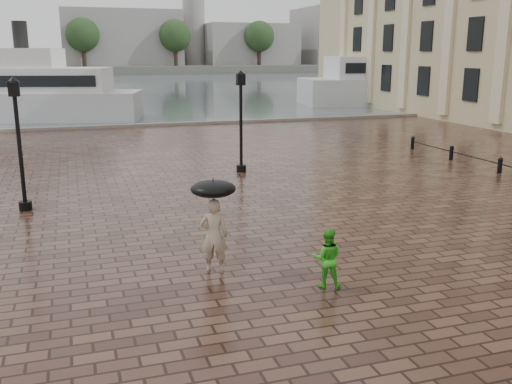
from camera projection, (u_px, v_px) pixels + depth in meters
ground at (293, 305)px, 12.34m from camera, size 300.00×300.00×0.00m
harbour_water at (94, 84)px, 97.30m from camera, size 240.00×240.00×0.00m
quay_edge at (132, 127)px, 41.89m from camera, size 80.00×0.60×0.30m
far_shore at (83, 68)px, 159.86m from camera, size 300.00×60.00×2.00m
distant_skyline at (256, 38)px, 163.09m from camera, size 102.50×22.00×33.00m
far_trees at (83, 35)px, 137.54m from camera, size 188.00×8.00×13.50m
street_lamps at (54, 124)px, 24.44m from camera, size 15.44×12.44×4.40m
adult_pedestrian at (214, 235)px, 14.00m from camera, size 0.80×0.66×1.87m
child_pedestrian at (327, 258)px, 13.11m from camera, size 0.84×0.75×1.41m
ferry_far at (433, 77)px, 60.45m from camera, size 28.69×10.87×9.18m
umbrella at (213, 189)px, 13.72m from camera, size 1.10×1.10×1.19m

